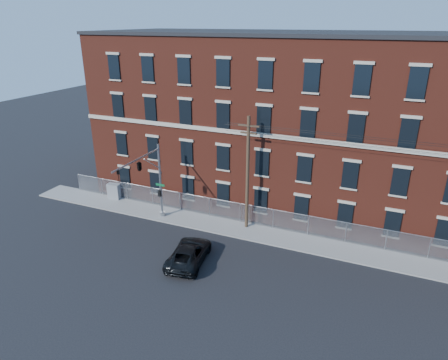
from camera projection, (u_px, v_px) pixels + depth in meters
ground at (198, 254)px, 31.78m from camera, size 140.00×140.00×0.00m
sidewalk at (363, 254)px, 31.64m from camera, size 65.00×3.00×0.12m
mill_building at (384, 128)px, 36.26m from camera, size 55.30×14.32×16.30m
chain_link_fence at (366, 236)px, 32.38m from camera, size 59.06×0.06×1.85m
traffic_signal_mast at (145, 171)px, 33.83m from camera, size 0.90×6.75×7.00m
utility_pole_near at (248, 172)px, 33.85m from camera, size 1.80×0.28×10.00m
pickup_truck at (189, 253)px, 30.55m from camera, size 3.25×5.64×1.48m
utility_cabinet at (114, 191)px, 41.16m from camera, size 1.33×0.76×1.59m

